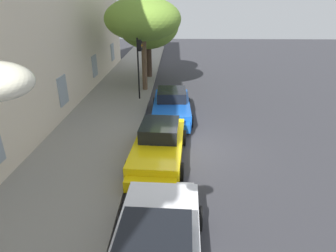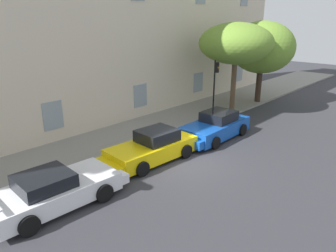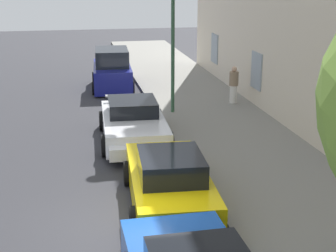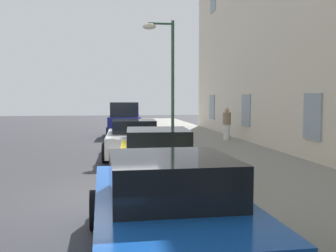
{
  "view_description": "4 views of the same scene",
  "coord_description": "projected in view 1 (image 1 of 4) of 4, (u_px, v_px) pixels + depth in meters",
  "views": [
    {
      "loc": [
        -10.84,
        0.59,
        5.83
      ],
      "look_at": [
        -0.94,
        0.86,
        1.43
      ],
      "focal_mm": 29.8,
      "sensor_mm": 36.0,
      "label": 1
    },
    {
      "loc": [
        -10.8,
        -8.84,
        6.46
      ],
      "look_at": [
        -0.54,
        0.65,
        1.73
      ],
      "focal_mm": 34.23,
      "sensor_mm": 36.0,
      "label": 2
    },
    {
      "loc": [
        10.25,
        -0.99,
        5.6
      ],
      "look_at": [
        -3.1,
        1.59,
        1.4
      ],
      "focal_mm": 54.54,
      "sensor_mm": 36.0,
      "label": 3
    },
    {
      "loc": [
        8.89,
        -0.01,
        2.23
      ],
      "look_at": [
        -1.22,
        1.53,
        1.49
      ],
      "focal_mm": 42.99,
      "sensor_mm": 36.0,
      "label": 4
    }
  ],
  "objects": [
    {
      "name": "sportscar_red_lead",
      "position": [
        157.0,
        245.0,
        6.56
      ],
      "size": [
        4.96,
        2.4,
        1.35
      ],
      "color": "white",
      "rests_on": "ground"
    },
    {
      "name": "sportscar_white_middle",
      "position": [
        172.0,
        107.0,
        15.09
      ],
      "size": [
        4.9,
        2.21,
        1.47
      ],
      "color": "#144CB2",
      "rests_on": "ground"
    },
    {
      "name": "traffic_light",
      "position": [
        139.0,
        58.0,
        16.99
      ],
      "size": [
        0.22,
        0.36,
        3.78
      ],
      "color": "black",
      "rests_on": "sidewalk"
    },
    {
      "name": "tree_midblock",
      "position": [
        143.0,
        19.0,
        18.07
      ],
      "size": [
        4.98,
        4.98,
        6.08
      ],
      "color": "brown",
      "rests_on": "sidewalk"
    },
    {
      "name": "ground_plane",
      "position": [
        188.0,
        147.0,
        12.25
      ],
      "size": [
        80.0,
        80.0,
        0.0
      ],
      "primitive_type": "plane",
      "color": "#333338"
    },
    {
      "name": "sidewalk",
      "position": [
        89.0,
        145.0,
        12.33
      ],
      "size": [
        60.0,
        4.26,
        0.14
      ],
      "primitive_type": "cube",
      "color": "gray",
      "rests_on": "ground"
    },
    {
      "name": "sportscar_yellow_flank",
      "position": [
        159.0,
        147.0,
        10.95
      ],
      "size": [
        4.91,
        2.28,
        1.45
      ],
      "color": "yellow",
      "rests_on": "ground"
    },
    {
      "name": "tree_near_kerb",
      "position": [
        148.0,
        23.0,
        21.77
      ],
      "size": [
        4.87,
        4.87,
        6.15
      ],
      "color": "#38281E",
      "rests_on": "sidewalk"
    }
  ]
}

